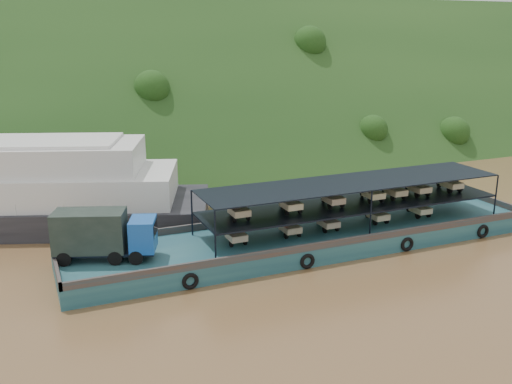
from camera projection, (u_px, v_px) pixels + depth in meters
name	position (u px, v px, depth m)	size (l,w,h in m)	color
ground	(296.00, 240.00, 42.89)	(160.00, 160.00, 0.00)	brown
hillside	(172.00, 152.00, 74.80)	(140.00, 28.00, 28.00)	#153312
cargo_barge	(296.00, 234.00, 40.87)	(35.10, 7.18, 4.54)	#153C4B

